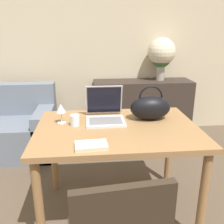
{
  "coord_description": "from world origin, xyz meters",
  "views": [
    {
      "loc": [
        -0.08,
        -0.92,
        1.49
      ],
      "look_at": [
        0.09,
        0.83,
        0.9
      ],
      "focal_mm": 40.0,
      "sensor_mm": 36.0,
      "label": 1
    }
  ],
  "objects_px": {
    "laptop": "(105,111)",
    "wine_glass": "(61,109)",
    "drinking_glass": "(75,120)",
    "handbag": "(150,107)",
    "flower_vase": "(162,54)"
  },
  "relations": [
    {
      "from": "handbag",
      "to": "flower_vase",
      "type": "distance_m",
      "value": 1.6
    },
    {
      "from": "drinking_glass",
      "to": "wine_glass",
      "type": "relative_size",
      "value": 0.54
    },
    {
      "from": "laptop",
      "to": "wine_glass",
      "type": "bearing_deg",
      "value": -170.75
    },
    {
      "from": "drinking_glass",
      "to": "handbag",
      "type": "relative_size",
      "value": 0.26
    },
    {
      "from": "handbag",
      "to": "wine_glass",
      "type": "bearing_deg",
      "value": -178.36
    },
    {
      "from": "handbag",
      "to": "flower_vase",
      "type": "xyz_separation_m",
      "value": [
        0.51,
        1.5,
        0.28
      ]
    },
    {
      "from": "wine_glass",
      "to": "handbag",
      "type": "bearing_deg",
      "value": 1.64
    },
    {
      "from": "drinking_glass",
      "to": "laptop",
      "type": "bearing_deg",
      "value": 26.99
    },
    {
      "from": "laptop",
      "to": "wine_glass",
      "type": "height_order",
      "value": "laptop"
    },
    {
      "from": "drinking_glass",
      "to": "flower_vase",
      "type": "bearing_deg",
      "value": 54.73
    },
    {
      "from": "drinking_glass",
      "to": "wine_glass",
      "type": "bearing_deg",
      "value": 148.84
    },
    {
      "from": "laptop",
      "to": "wine_glass",
      "type": "relative_size",
      "value": 2.06
    },
    {
      "from": "flower_vase",
      "to": "drinking_glass",
      "type": "bearing_deg",
      "value": -125.27
    },
    {
      "from": "wine_glass",
      "to": "handbag",
      "type": "xyz_separation_m",
      "value": [
        0.72,
        0.02,
        -0.01
      ]
    },
    {
      "from": "laptop",
      "to": "drinking_glass",
      "type": "bearing_deg",
      "value": -153.01
    }
  ]
}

